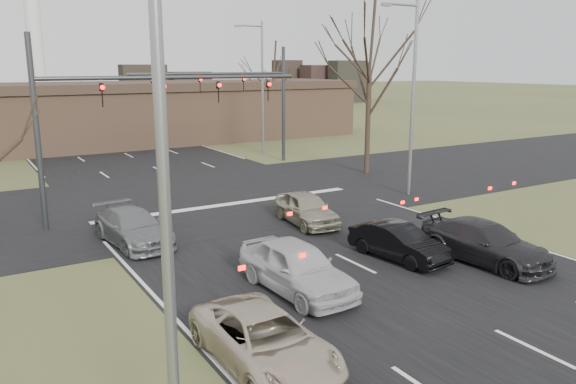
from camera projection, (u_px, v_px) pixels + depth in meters
name	position (u px, v px, depth m)	size (l,w,h in m)	color
ground	(416.00, 293.00, 16.92)	(360.00, 360.00, 0.00)	#474E29
road_main	(61.00, 123.00, 67.00)	(14.00, 300.00, 0.02)	black
road_cross	(214.00, 196.00, 29.43)	(200.00, 14.00, 0.02)	black
building	(127.00, 113.00, 49.06)	(42.40, 10.40, 5.30)	#846047
mast_arm_near	(117.00, 105.00, 24.01)	(12.12, 0.24, 8.00)	#383A3D
mast_arm_far	(248.00, 91.00, 38.13)	(11.12, 0.24, 8.00)	#383A3D
streetlight_left	(174.00, 147.00, 7.90)	(2.34, 0.25, 10.00)	gray
streetlight_right_near	(411.00, 88.00, 28.49)	(2.34, 0.25, 10.00)	gray
streetlight_right_far	(260.00, 81.00, 42.93)	(2.34, 0.25, 10.00)	gray
tree_right_near	(371.00, 29.00, 33.87)	(6.90, 6.90, 11.50)	black
tree_right_far	(273.00, 63.00, 52.17)	(5.40, 5.40, 9.00)	black
car_silver_suv	(265.00, 340.00, 12.73)	(2.09, 4.54, 1.26)	#C3B49D
car_white_sedan	(296.00, 267.00, 16.93)	(1.84, 4.58, 1.56)	#B8B8BA
car_black_hatch	(399.00, 242.00, 19.78)	(1.33, 3.81, 1.25)	black
car_charcoal_sedan	(485.00, 243.00, 19.50)	(1.97, 4.84, 1.41)	black
car_grey_ahead	(133.00, 227.00, 21.52)	(1.86, 4.59, 1.33)	slate
car_silver_ahead	(306.00, 208.00, 24.20)	(1.64, 4.07, 1.39)	#A09B81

